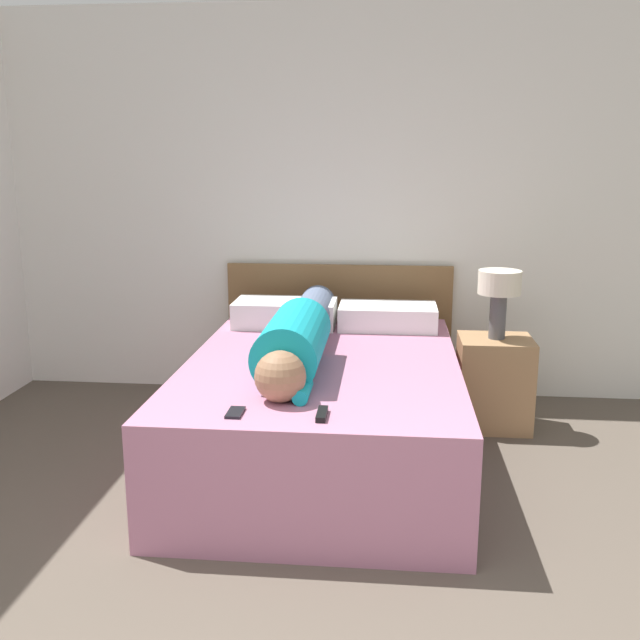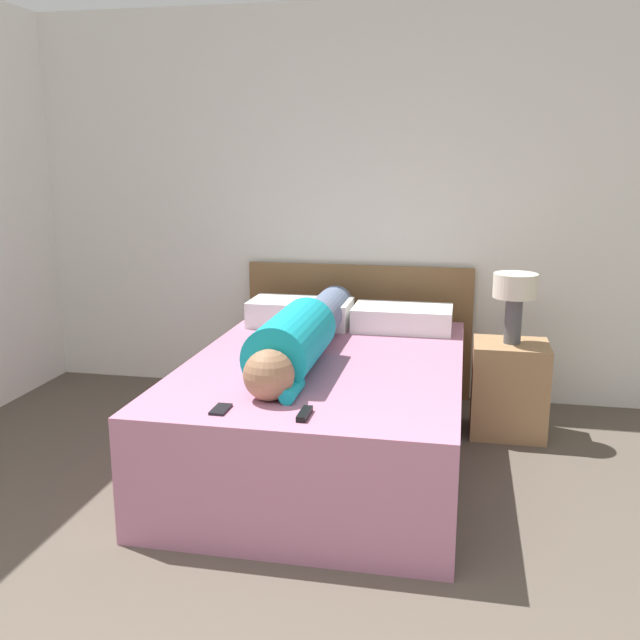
% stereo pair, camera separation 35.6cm
% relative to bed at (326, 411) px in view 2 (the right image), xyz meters
% --- Properties ---
extents(wall_back, '(5.73, 0.06, 2.60)m').
position_rel_bed_xyz_m(wall_back, '(-0.02, 1.25, 1.01)').
color(wall_back, white).
rests_on(wall_back, ground_plane).
extents(bed, '(1.42, 2.06, 0.57)m').
position_rel_bed_xyz_m(bed, '(0.00, 0.00, 0.00)').
color(bed, '#B2708E').
rests_on(bed, ground_plane).
extents(headboard, '(1.54, 0.04, 0.91)m').
position_rel_bed_xyz_m(headboard, '(0.00, 1.18, 0.17)').
color(headboard, brown).
rests_on(headboard, ground_plane).
extents(nightstand, '(0.43, 0.38, 0.56)m').
position_rel_bed_xyz_m(nightstand, '(0.99, 0.62, -0.01)').
color(nightstand, '#A37A51').
rests_on(nightstand, ground_plane).
extents(table_lamp, '(0.25, 0.25, 0.41)m').
position_rel_bed_xyz_m(table_lamp, '(0.99, 0.62, 0.57)').
color(table_lamp, '#4C4C51').
rests_on(table_lamp, nightstand).
extents(person_lying, '(0.31, 1.77, 0.31)m').
position_rel_bed_xyz_m(person_lying, '(-0.12, -0.02, 0.42)').
color(person_lying, '#936B4C').
rests_on(person_lying, bed).
extents(pillow_near_headboard, '(0.64, 0.36, 0.16)m').
position_rel_bed_xyz_m(pillow_near_headboard, '(-0.31, 0.76, 0.37)').
color(pillow_near_headboard, white).
rests_on(pillow_near_headboard, bed).
extents(pillow_second, '(0.60, 0.36, 0.15)m').
position_rel_bed_xyz_m(pillow_second, '(0.34, 0.76, 0.36)').
color(pillow_second, white).
rests_on(pillow_second, bed).
extents(tv_remote, '(0.04, 0.15, 0.02)m').
position_rel_bed_xyz_m(tv_remote, '(0.08, -0.85, 0.30)').
color(tv_remote, black).
rests_on(tv_remote, bed).
extents(cell_phone, '(0.06, 0.13, 0.01)m').
position_rel_bed_xyz_m(cell_phone, '(-0.29, -0.85, 0.29)').
color(cell_phone, black).
rests_on(cell_phone, bed).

